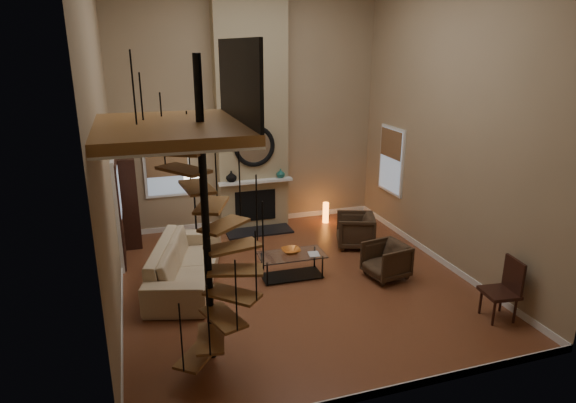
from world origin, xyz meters
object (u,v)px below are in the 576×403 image
object	(u,v)px
armchair_far	(389,260)
side_chair	(505,287)
floor_lamp	(194,183)
accent_lamp	(326,213)
hutch	(128,201)
coffee_table	(292,263)
sofa	(185,263)
armchair_near	(359,231)

from	to	relation	value
armchair_far	side_chair	world-z (taller)	side_chair
armchair_far	floor_lamp	world-z (taller)	floor_lamp
side_chair	accent_lamp	bearing A→B (deg)	101.66
accent_lamp	hutch	bearing A→B (deg)	178.60
coffee_table	accent_lamp	size ratio (longest dim) A/B	2.44
hutch	coffee_table	bearing A→B (deg)	-43.38
sofa	armchair_near	distance (m)	3.74
sofa	coffee_table	bearing A→B (deg)	-84.84
sofa	accent_lamp	world-z (taller)	sofa
sofa	armchair_near	xyz separation A→B (m)	(3.70, 0.59, -0.04)
hutch	coffee_table	distance (m)	3.89
accent_lamp	sofa	bearing A→B (deg)	-148.84
armchair_near	floor_lamp	world-z (taller)	floor_lamp
floor_lamp	coffee_table	bearing A→B (deg)	-52.91
armchair_near	side_chair	bearing A→B (deg)	35.64
sofa	side_chair	distance (m)	5.34
hutch	armchair_far	size ratio (longest dim) A/B	2.74
armchair_near	coffee_table	xyz separation A→B (m)	(-1.81, -0.95, -0.07)
accent_lamp	armchair_far	bearing A→B (deg)	-90.04
sofa	hutch	bearing A→B (deg)	37.37
armchair_near	floor_lamp	xyz separation A→B (m)	(-3.28, 1.00, 1.06)
armchair_near	sofa	bearing A→B (deg)	-60.36
hutch	armchair_near	distance (m)	4.93
armchair_far	side_chair	distance (m)	2.07
armchair_far	armchair_near	bearing A→B (deg)	166.87
armchair_near	armchair_far	bearing A→B (deg)	16.16
armchair_far	accent_lamp	world-z (taller)	armchair_far
sofa	coffee_table	world-z (taller)	sofa
sofa	armchair_far	world-z (taller)	sofa
armchair_near	coffee_table	world-z (taller)	armchair_near
hutch	floor_lamp	xyz separation A→B (m)	(1.31, -0.69, 0.46)
sofa	armchair_far	bearing A→B (deg)	-88.55
armchair_far	side_chair	size ratio (longest dim) A/B	0.70
floor_lamp	hutch	bearing A→B (deg)	152.44
floor_lamp	sofa	bearing A→B (deg)	-104.73
hutch	sofa	size ratio (longest dim) A/B	0.75
sofa	armchair_near	world-z (taller)	sofa
armchair_near	hutch	bearing A→B (deg)	-89.60
armchair_far	coffee_table	size ratio (longest dim) A/B	0.58
floor_lamp	accent_lamp	bearing A→B (deg)	10.33
sofa	floor_lamp	world-z (taller)	floor_lamp
armchair_near	accent_lamp	xyz separation A→B (m)	(-0.11, 1.57, -0.10)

